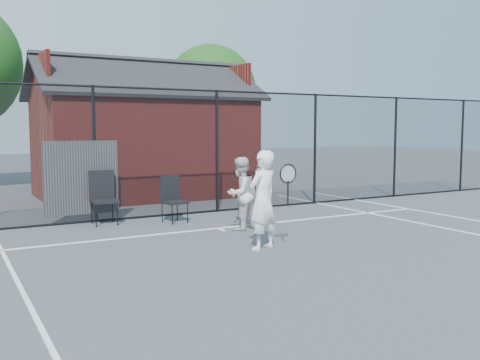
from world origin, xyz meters
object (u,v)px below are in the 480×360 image
player_front (263,200)px  waste_bin (248,203)px  player_back (240,193)px  clubhouse (143,143)px  chair_left (104,199)px  chair_right (175,200)px

player_front → waste_bin: (1.54, 3.18, -0.54)m
player_back → waste_bin: size_ratio=2.35×
clubhouse → player_back: 6.39m
clubhouse → chair_left: 5.13m
chair_left → waste_bin: chair_left is taller
player_front → chair_left: bearing=115.1°
player_back → chair_left: player_back is taller
chair_left → chair_right: chair_left is taller
clubhouse → chair_left: clubhouse is taller
chair_left → chair_right: 1.50m
chair_right → waste_bin: 1.86m
chair_right → player_back: bearing=-70.7°
chair_right → player_front: bearing=-95.9°
chair_left → chair_right: size_ratio=1.13×
clubhouse → player_back: bearing=-91.3°
clubhouse → chair_left: (-2.42, -4.40, -1.04)m
player_front → chair_right: size_ratio=1.70×
player_front → player_back: bearing=72.7°
player_front → waste_bin: player_front is taller
clubhouse → chair_right: (-1.00, -4.90, -1.11)m
waste_bin → player_front: bearing=-115.9°
player_front → chair_left: player_front is taller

